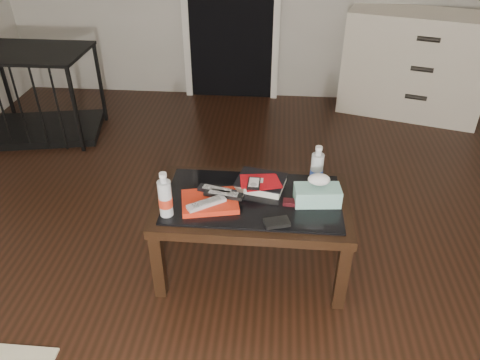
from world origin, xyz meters
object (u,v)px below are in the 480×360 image
Objects in this scene: water_bottle_right at (317,167)px; water_bottle_left at (165,194)px; textbook at (261,183)px; tissue_box at (317,195)px; dresser at (414,64)px; coffee_table at (253,208)px; pet_crate at (41,108)px.

water_bottle_left is at bearing -156.65° from water_bottle_right.
water_bottle_left reaches higher than textbook.
water_bottle_right reaches higher than tissue_box.
dresser is 5.43× the size of water_bottle_left.
tissue_box is at bearing -89.93° from water_bottle_right.
textbook is 0.54m from water_bottle_left.
pet_crate is (-1.86, 1.46, -0.17)m from coffee_table.
dresser is 2.25m from water_bottle_right.
coffee_table is at bearing -49.49° from pet_crate.
water_bottle_left reaches higher than tissue_box.
water_bottle_right is 0.17m from tissue_box.
dresser is 5.62× the size of tissue_box.
water_bottle_left is (-0.45, -0.28, 0.10)m from textbook.
dresser is at bearing 59.30° from coffee_table.
coffee_table is at bearing -155.67° from water_bottle_right.
water_bottle_left is at bearing -135.36° from textbook.
coffee_table is 4.35× the size of tissue_box.
coffee_table is 2.37m from pet_crate.
pet_crate is 4.00× the size of textbook.
coffee_table is at bearing -95.00° from textbook.
pet_crate reaches higher than tissue_box.
pet_crate is at bearing 141.78° from coffee_table.
pet_crate reaches higher than water_bottle_left.
dresser is 3.23m from pet_crate.
dresser is at bearing 1.38° from pet_crate.
textbook is 1.05× the size of water_bottle_left.
dresser reaches higher than pet_crate.
pet_crate is at bearing 148.90° from water_bottle_right.
water_bottle_left and water_bottle_right have the same top height.
water_bottle_right is at bearing 24.33° from coffee_table.
dresser is 5.17× the size of textbook.
dresser is 5.43× the size of water_bottle_right.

